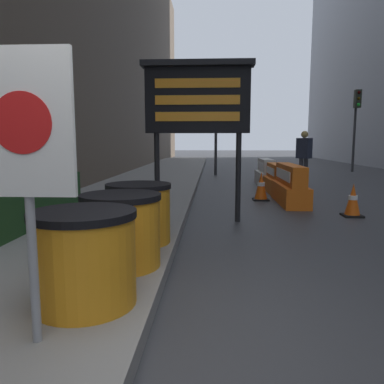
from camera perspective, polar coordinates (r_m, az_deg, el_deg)
ground_plane at (r=2.69m, az=-8.56°, el=-25.70°), size 120.00×120.00×0.00m
barrel_drum_foreground at (r=3.19m, az=-16.08°, el=-9.58°), size 0.85×0.85×0.78m
barrel_drum_middle at (r=4.05m, az=-10.72°, el=-5.71°), size 0.85×0.85×0.78m
barrel_drum_back at (r=4.96m, az=-8.11°, el=-3.18°), size 0.85×0.85×0.78m
warning_sign at (r=2.54m, az=-24.13°, el=6.70°), size 0.63×0.08×1.89m
message_board at (r=6.90m, az=0.86°, el=13.72°), size 1.99×0.36×2.88m
jersey_barrier_orange_far at (r=9.26m, az=14.69°, el=0.84°), size 0.56×2.09×0.93m
jersey_barrier_orange_near at (r=11.25m, az=12.62°, el=1.86°), size 0.51×1.65×0.83m
jersey_barrier_white at (r=13.26m, az=11.18°, el=2.85°), size 0.60×1.71×0.88m
traffic_cone_near at (r=8.04m, az=23.31°, el=-1.19°), size 0.37×0.37×0.66m
traffic_cone_mid at (r=9.59m, az=10.47°, el=0.83°), size 0.40×0.40×0.71m
traffic_cone_far at (r=10.66m, az=14.29°, el=1.38°), size 0.40×0.40×0.71m
traffic_light_near_curb at (r=16.42m, az=3.70°, el=13.21°), size 0.28×0.44×4.22m
traffic_light_far_side at (r=19.88m, az=23.75°, el=10.98°), size 0.28×0.45×3.90m
pedestrian_worker at (r=13.72m, az=16.69°, el=5.76°), size 0.54×0.55×1.84m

